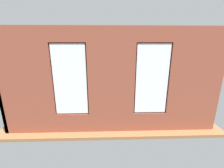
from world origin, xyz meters
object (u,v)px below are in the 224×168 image
(remote_black, at_px, (119,96))
(remote_gray, at_px, (124,94))
(candle_jar, at_px, (113,94))
(potted_plant_corner_near_left, at_px, (156,75))
(potted_plant_by_left_couch, at_px, (151,90))
(couch_left, at_px, (168,98))
(potted_plant_corner_far_left, at_px, (189,101))
(table_plant_small, at_px, (116,93))
(cup_ceramic, at_px, (108,95))
(tv_flatscreen, at_px, (46,81))
(couch_by_window, at_px, (101,112))
(media_console, at_px, (48,95))
(potted_plant_near_tv, at_px, (51,93))
(coffee_table, at_px, (116,96))
(potted_plant_foreground_right, at_px, (63,81))

(remote_black, relative_size, remote_gray, 1.00)
(candle_jar, xyz_separation_m, potted_plant_corner_near_left, (-2.59, -1.94, 0.40))
(remote_black, bearing_deg, potted_plant_by_left_couch, -0.86)
(couch_left, distance_m, potted_plant_corner_far_left, 1.39)
(table_plant_small, bearing_deg, couch_left, 174.61)
(cup_ceramic, xyz_separation_m, table_plant_small, (-0.39, -0.13, 0.07))
(couch_left, height_order, remote_black, couch_left)
(tv_flatscreen, xyz_separation_m, potted_plant_by_left_couch, (-5.07, -0.68, -0.69))
(cup_ceramic, bearing_deg, couch_by_window, 78.96)
(media_console, bearing_deg, potted_plant_near_tv, 119.12)
(couch_left, bearing_deg, potted_plant_near_tv, -87.79)
(cup_ceramic, distance_m, remote_black, 0.49)
(potted_plant_corner_near_left, bearing_deg, candle_jar, 36.75)
(couch_by_window, xyz_separation_m, couch_left, (-2.92, -1.21, 0.00))
(remote_black, relative_size, media_console, 0.16)
(media_console, bearing_deg, coffee_table, 172.34)
(table_plant_small, xyz_separation_m, tv_flatscreen, (3.20, -0.43, 0.44))
(coffee_table, xyz_separation_m, table_plant_small, (0.00, 0.00, 0.17))
(potted_plant_foreground_right, bearing_deg, couch_left, 156.95)
(remote_black, xyz_separation_m, remote_gray, (-0.26, -0.28, 0.00))
(remote_black, height_order, remote_gray, same)
(couch_by_window, bearing_deg, potted_plant_corner_near_left, -131.52)
(cup_ceramic, xyz_separation_m, candle_jar, (-0.23, -0.24, -0.01))
(couch_left, relative_size, potted_plant_foreground_right, 1.95)
(potted_plant_corner_far_left, relative_size, potted_plant_corner_near_left, 1.02)
(cup_ceramic, xyz_separation_m, remote_gray, (-0.75, -0.28, -0.04))
(potted_plant_corner_far_left, bearing_deg, couch_left, -83.37)
(remote_black, xyz_separation_m, potted_plant_by_left_couch, (-1.77, -1.24, -0.14))
(potted_plant_corner_far_left, bearing_deg, coffee_table, -32.42)
(couch_left, relative_size, remote_gray, 10.47)
(table_plant_small, bearing_deg, coffee_table, -90.00)
(tv_flatscreen, bearing_deg, potted_plant_corner_near_left, -164.00)
(potted_plant_foreground_right, bearing_deg, potted_plant_by_left_couch, 169.62)
(coffee_table, xyz_separation_m, tv_flatscreen, (3.20, -0.43, 0.61))
(coffee_table, relative_size, candle_jar, 13.21)
(potted_plant_corner_far_left, bearing_deg, potted_plant_corner_near_left, -90.07)
(cup_ceramic, bearing_deg, coffee_table, -161.48)
(potted_plant_foreground_right, xyz_separation_m, potted_plant_near_tv, (-0.25, 2.54, 0.17))
(potted_plant_foreground_right, xyz_separation_m, potted_plant_corner_far_left, (-5.32, 3.53, 0.15))
(potted_plant_foreground_right, relative_size, potted_plant_corner_near_left, 0.68)
(potted_plant_corner_near_left, bearing_deg, media_console, 16.02)
(coffee_table, bearing_deg, couch_left, 174.61)
(coffee_table, distance_m, potted_plant_by_left_couch, 2.18)
(potted_plant_by_left_couch, xyz_separation_m, potted_plant_foreground_right, (4.77, -0.87, 0.31))
(couch_left, distance_m, table_plant_small, 2.29)
(potted_plant_foreground_right, distance_m, potted_plant_corner_far_left, 6.39)
(coffee_table, height_order, potted_plant_by_left_couch, potted_plant_by_left_couch)
(remote_gray, bearing_deg, candle_jar, -160.69)
(potted_plant_by_left_couch, distance_m, potted_plant_near_tv, 4.84)
(potted_plant_near_tv, bearing_deg, tv_flatscreen, -60.95)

